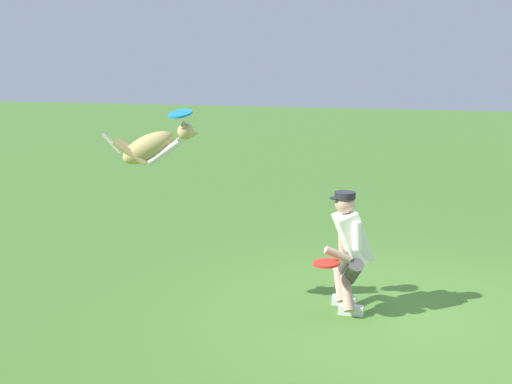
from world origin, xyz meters
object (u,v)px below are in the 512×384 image
Objects in this scene: person at (349,247)px; frisbee_held at (326,263)px; dog at (153,147)px; frisbee_flying at (181,114)px.

frisbee_held is (0.18, 0.34, -0.09)m from person.
dog reaches higher than frisbee_held.
dog is at bearing 6.53° from frisbee_flying.
person is at bearing -117.85° from frisbee_held.
person is 2.30m from dog.
frisbee_held is at bearing 38.35° from person.
dog reaches higher than person.
dog is 2.13m from frisbee_held.
dog is 0.45m from frisbee_flying.
frisbee_flying reaches higher than dog.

